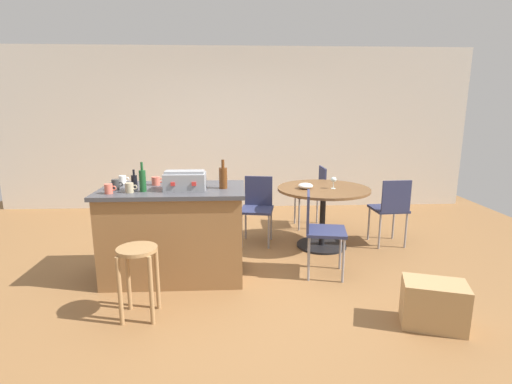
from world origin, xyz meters
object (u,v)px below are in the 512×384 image
at_px(folding_chair_near, 257,205).
at_px(bottle_0, 134,182).
at_px(cup_0, 130,188).
at_px(folding_chair_far, 319,227).
at_px(bottle_1, 223,177).
at_px(wine_glass, 334,180).
at_px(toolbox, 185,181).
at_px(cup_2, 123,180).
at_px(cup_4, 156,181).
at_px(cup_3, 109,189).
at_px(folding_chair_right, 314,192).
at_px(kitchen_island, 175,232).
at_px(serving_bowl, 305,186).
at_px(wooden_stool, 138,266).
at_px(folding_chair_left, 391,207).
at_px(cup_1, 116,185).
at_px(bottle_2, 143,180).
at_px(dining_table, 323,202).
at_px(cardboard_box, 434,304).

xyz_separation_m(folding_chair_near, bottle_0, (-1.26, -1.06, 0.52)).
bearing_deg(cup_0, folding_chair_far, 4.46).
xyz_separation_m(bottle_1, wine_glass, (1.31, 0.78, -0.19)).
bearing_deg(toolbox, cup_2, 153.32).
distance_m(bottle_0, cup_0, 0.13).
bearing_deg(cup_4, cup_3, -132.50).
bearing_deg(folding_chair_right, kitchen_island, -137.51).
height_order(cup_2, serving_bowl, cup_2).
bearing_deg(wooden_stool, folding_chair_right, 51.35).
xyz_separation_m(wooden_stool, cup_2, (-0.39, 1.06, 0.53)).
bearing_deg(cup_2, bottle_0, -57.28).
relative_size(cup_3, wine_glass, 0.77).
height_order(cup_0, serving_bowl, cup_0).
bearing_deg(bottle_0, cup_2, 122.72).
relative_size(folding_chair_far, bottle_0, 4.41).
distance_m(folding_chair_far, cup_4, 1.75).
bearing_deg(folding_chair_left, cup_1, -164.89).
bearing_deg(bottle_2, cup_4, 79.03).
bearing_deg(wine_glass, cup_4, -164.07).
height_order(folding_chair_left, cup_1, cup_1).
distance_m(dining_table, cup_3, 2.50).
relative_size(dining_table, bottle_0, 5.69).
relative_size(kitchen_island, cup_2, 13.12).
distance_m(dining_table, folding_chair_near, 0.83).
bearing_deg(cup_0, cup_3, -168.52).
xyz_separation_m(bottle_0, cup_4, (0.16, 0.22, -0.03)).
bearing_deg(folding_chair_left, wine_glass, -177.72).
bearing_deg(toolbox, cup_4, 142.33).
bearing_deg(cup_2, kitchen_island, -24.79).
distance_m(dining_table, cup_2, 2.36).
bearing_deg(folding_chair_far, kitchen_island, 178.28).
distance_m(folding_chair_far, cup_0, 1.92).
relative_size(toolbox, wine_glass, 2.75).
relative_size(folding_chair_far, bottle_2, 3.09).
height_order(folding_chair_near, cup_3, cup_3).
bearing_deg(bottle_1, cup_3, -170.03).
bearing_deg(folding_chair_far, bottle_2, -176.56).
bearing_deg(kitchen_island, cup_3, -157.65).
height_order(wooden_stool, toolbox, toolbox).
distance_m(folding_chair_near, bottle_1, 1.24).
xyz_separation_m(wooden_stool, toolbox, (0.31, 0.71, 0.58)).
bearing_deg(cup_3, cardboard_box, -16.98).
height_order(kitchen_island, folding_chair_right, kitchen_island).
distance_m(bottle_0, cup_1, 0.18).
relative_size(dining_table, wine_glass, 7.89).
height_order(cup_1, wine_glass, cup_1).
bearing_deg(folding_chair_far, bottle_1, 179.75).
relative_size(cup_0, cup_4, 0.94).
relative_size(folding_chair_right, cup_3, 7.95).
relative_size(cup_4, wine_glass, 0.85).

